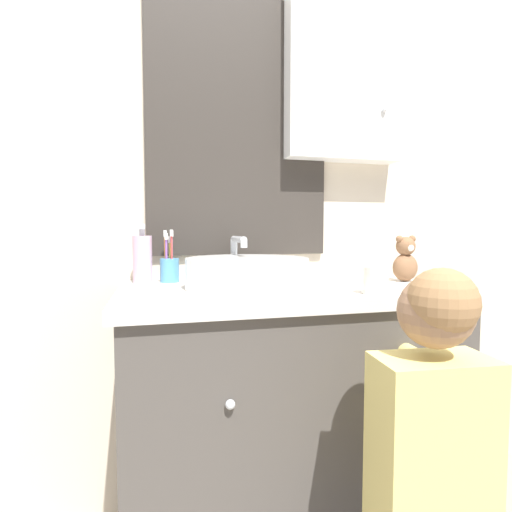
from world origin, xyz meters
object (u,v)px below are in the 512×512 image
object	(u,v)px
sink_basin	(247,272)
child_figure	(431,475)
toothbrush_holder	(170,267)
teddy_bear	(405,260)
soap_dispenser	(142,259)
drinking_cup	(376,280)

from	to	relation	value
sink_basin	child_figure	xyz separation A→B (m)	(0.28, -0.49, -0.38)
toothbrush_holder	child_figure	xyz separation A→B (m)	(0.51, -0.69, -0.38)
sink_basin	toothbrush_holder	bearing A→B (deg)	138.18
toothbrush_holder	teddy_bear	size ratio (longest dim) A/B	1.12
sink_basin	child_figure	size ratio (longest dim) A/B	0.44
toothbrush_holder	teddy_bear	bearing A→B (deg)	-12.61
toothbrush_holder	soap_dispenser	xyz separation A→B (m)	(-0.09, -0.01, 0.03)
toothbrush_holder	drinking_cup	bearing A→B (deg)	-36.72
sink_basin	drinking_cup	bearing A→B (deg)	-32.63
toothbrush_holder	teddy_bear	xyz separation A→B (m)	(0.79, -0.18, 0.02)
soap_dispenser	teddy_bear	bearing A→B (deg)	-10.57
sink_basin	drinking_cup	world-z (taller)	sink_basin
child_figure	drinking_cup	distance (m)	0.47
teddy_bear	drinking_cup	xyz separation A→B (m)	(-0.25, -0.23, -0.04)
teddy_bear	soap_dispenser	bearing A→B (deg)	169.43
child_figure	drinking_cup	bearing A→B (deg)	83.29
sink_basin	teddy_bear	size ratio (longest dim) A/B	2.67
toothbrush_holder	drinking_cup	size ratio (longest dim) A/B	2.28
drinking_cup	sink_basin	bearing A→B (deg)	147.37
teddy_bear	sink_basin	bearing A→B (deg)	-177.52
sink_basin	soap_dispenser	xyz separation A→B (m)	(-0.31, 0.19, 0.03)
toothbrush_holder	drinking_cup	world-z (taller)	toothbrush_holder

